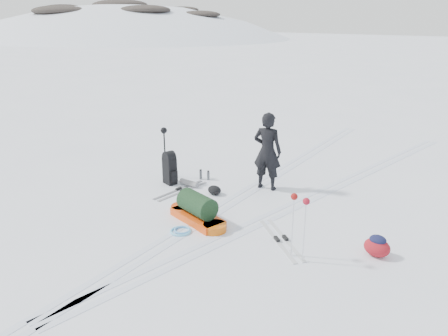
# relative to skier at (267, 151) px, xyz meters

# --- Properties ---
(ground) EXTENTS (200.00, 200.00, 0.00)m
(ground) POSITION_rel_skier_xyz_m (-0.16, -1.60, -0.99)
(ground) COLOR white
(ground) RESTS_ON ground
(ski_tracks) EXTENTS (3.38, 17.97, 0.01)m
(ski_tracks) POSITION_rel_skier_xyz_m (0.45, -0.73, -0.99)
(ski_tracks) COLOR silver
(ski_tracks) RESTS_ON ground
(skier) EXTENTS (0.81, 0.63, 1.98)m
(skier) POSITION_rel_skier_xyz_m (0.00, 0.00, 0.00)
(skier) COLOR black
(skier) RESTS_ON ground
(pulk_sled) EXTENTS (1.74, 0.83, 0.64)m
(pulk_sled) POSITION_rel_skier_xyz_m (-0.13, -2.52, -0.75)
(pulk_sled) COLOR #EB480D
(pulk_sled) RESTS_ON ground
(expedition_rucksack) EXTENTS (0.99, 0.42, 0.89)m
(expedition_rucksack) POSITION_rel_skier_xyz_m (-2.12, -1.25, -0.58)
(expedition_rucksack) COLOR black
(expedition_rucksack) RESTS_ON ground
(ski_poles_black) EXTENTS (0.17, 0.17, 1.39)m
(ski_poles_black) POSITION_rel_skier_xyz_m (-2.65, -0.97, 0.15)
(ski_poles_black) COLOR black
(ski_poles_black) RESTS_ON ground
(ski_poles_silver) EXTENTS (0.39, 0.18, 1.24)m
(ski_poles_silver) POSITION_rel_skier_xyz_m (2.30, -2.56, 0.05)
(ski_poles_silver) COLOR silver
(ski_poles_silver) RESTS_ON ground
(touring_skis_grey) EXTENTS (0.33, 1.68, 0.06)m
(touring_skis_grey) POSITION_rel_skier_xyz_m (-1.61, -1.47, -0.98)
(touring_skis_grey) COLOR #9CA0A5
(touring_skis_grey) RESTS_ON ground
(touring_skis_white) EXTENTS (1.59, 1.29, 0.07)m
(touring_skis_white) POSITION_rel_skier_xyz_m (1.73, -2.15, -0.98)
(touring_skis_white) COLOR #B9BCC0
(touring_skis_white) RESTS_ON ground
(rope_coil) EXTENTS (0.58, 0.58, 0.05)m
(rope_coil) POSITION_rel_skier_xyz_m (-0.07, -3.10, -0.96)
(rope_coil) COLOR #62C5F0
(rope_coil) RESTS_ON ground
(small_daypack) EXTENTS (0.59, 0.52, 0.41)m
(small_daypack) POSITION_rel_skier_xyz_m (3.41, -1.58, -0.79)
(small_daypack) COLOR maroon
(small_daypack) RESTS_ON ground
(thermos_pair) EXTENTS (0.28, 0.18, 0.28)m
(thermos_pair) POSITION_rel_skier_xyz_m (-1.66, -0.49, -0.86)
(thermos_pair) COLOR #54575C
(thermos_pair) RESTS_ON ground
(stuff_sack) EXTENTS (0.43, 0.38, 0.22)m
(stuff_sack) POSITION_rel_skier_xyz_m (-0.79, -1.13, -0.88)
(stuff_sack) COLOR black
(stuff_sack) RESTS_ON ground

